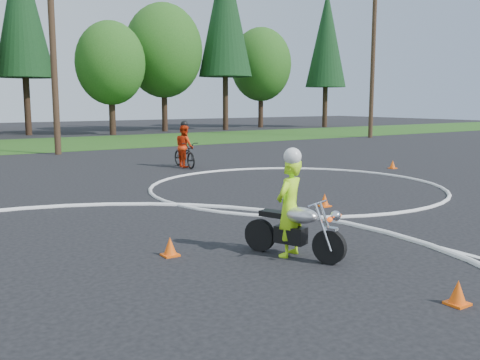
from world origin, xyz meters
TOP-DOWN VIEW (x-y plane):
  - course_markings at (2.17, 4.35)m, footprint 19.05×19.05m
  - primary_motorcycle at (3.68, 2.77)m, footprint 0.80×1.64m
  - rider_primary_grp at (3.67, 2.90)m, footprint 0.65×0.55m
  - rider_second_grp at (7.54, 13.70)m, footprint 0.73×1.78m
  - traffic_cones at (4.41, 3.45)m, footprint 19.39×12.53m
  - treeline at (14.78, 34.61)m, footprint 38.20×8.10m
  - utility_poles at (5.00, 21.00)m, footprint 41.60×1.12m

SIDE VIEW (x-z plane):
  - course_markings at x=2.17m, z-range -0.05..0.07m
  - traffic_cones at x=4.41m, z-range -0.01..0.29m
  - primary_motorcycle at x=3.68m, z-range -0.01..0.89m
  - rider_second_grp at x=7.54m, z-range -0.25..1.43m
  - rider_primary_grp at x=3.67m, z-range -0.03..1.65m
  - utility_poles at x=5.00m, z-range 0.20..10.20m
  - treeline at x=14.78m, z-range -0.64..13.88m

